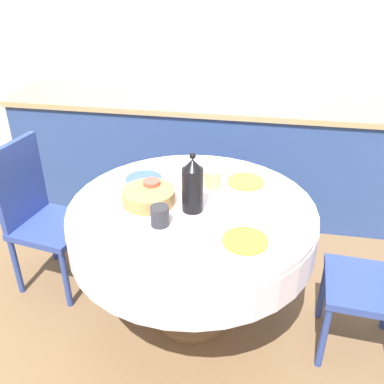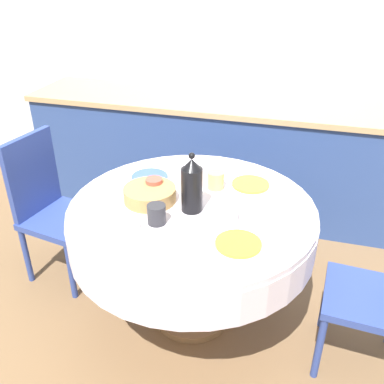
% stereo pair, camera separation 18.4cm
% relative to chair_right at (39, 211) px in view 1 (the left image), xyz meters
% --- Properties ---
extents(ground_plane, '(12.00, 12.00, 0.00)m').
position_rel_chair_right_xyz_m(ground_plane, '(0.96, -0.17, -0.51)').
color(ground_plane, brown).
extents(wall_back, '(7.00, 0.05, 2.60)m').
position_rel_chair_right_xyz_m(wall_back, '(0.96, 1.46, 0.79)').
color(wall_back, silver).
rests_on(wall_back, ground_plane).
extents(kitchen_counter, '(3.24, 0.64, 0.90)m').
position_rel_chair_right_xyz_m(kitchen_counter, '(0.96, 1.12, -0.06)').
color(kitchen_counter, '#2D4784').
rests_on(kitchen_counter, ground_plane).
extents(dining_table, '(1.26, 1.26, 0.74)m').
position_rel_chair_right_xyz_m(dining_table, '(0.96, -0.17, 0.11)').
color(dining_table, olive).
rests_on(dining_table, ground_plane).
extents(chair_right, '(0.46, 0.46, 0.93)m').
position_rel_chair_right_xyz_m(chair_right, '(0.00, 0.00, 0.00)').
color(chair_right, '#2D428E').
rests_on(chair_right, ground_plane).
extents(plate_near_left, '(0.20, 0.20, 0.01)m').
position_rel_chair_right_xyz_m(plate_near_left, '(0.68, -0.43, 0.25)').
color(plate_near_left, white).
rests_on(plate_near_left, dining_table).
extents(cup_near_left, '(0.09, 0.09, 0.10)m').
position_rel_chair_right_xyz_m(cup_near_left, '(0.84, -0.36, 0.29)').
color(cup_near_left, '#28282D').
rests_on(cup_near_left, dining_table).
extents(plate_near_right, '(0.20, 0.20, 0.01)m').
position_rel_chair_right_xyz_m(plate_near_right, '(1.24, -0.43, 0.25)').
color(plate_near_right, yellow).
rests_on(plate_near_right, dining_table).
extents(cup_near_right, '(0.09, 0.09, 0.10)m').
position_rel_chair_right_xyz_m(cup_near_right, '(1.16, -0.26, 0.29)').
color(cup_near_right, white).
rests_on(cup_near_right, dining_table).
extents(plate_far_left, '(0.20, 0.20, 0.01)m').
position_rel_chair_right_xyz_m(plate_far_left, '(0.65, 0.06, 0.25)').
color(plate_far_left, '#3856AD').
rests_on(plate_far_left, dining_table).
extents(cup_far_left, '(0.09, 0.09, 0.10)m').
position_rel_chair_right_xyz_m(cup_far_left, '(0.74, -0.11, 0.29)').
color(cup_far_left, '#CC4C3D').
rests_on(cup_far_left, dining_table).
extents(plate_far_right, '(0.20, 0.20, 0.01)m').
position_rel_chair_right_xyz_m(plate_far_right, '(1.21, 0.13, 0.25)').
color(plate_far_right, orange).
rests_on(plate_far_right, dining_table).
extents(cup_far_right, '(0.09, 0.09, 0.10)m').
position_rel_chair_right_xyz_m(cup_far_right, '(1.03, 0.05, 0.29)').
color(cup_far_right, '#DBB766').
rests_on(cup_far_right, dining_table).
extents(coffee_carafe, '(0.10, 0.10, 0.31)m').
position_rel_chair_right_xyz_m(coffee_carafe, '(0.97, -0.20, 0.37)').
color(coffee_carafe, black).
rests_on(coffee_carafe, dining_table).
extents(bread_basket, '(0.27, 0.27, 0.07)m').
position_rel_chair_right_xyz_m(bread_basket, '(0.74, -0.17, 0.28)').
color(bread_basket, '#AD844C').
rests_on(bread_basket, dining_table).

